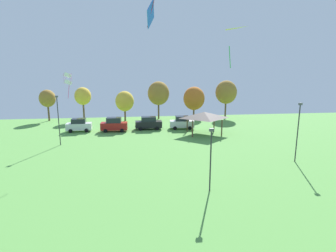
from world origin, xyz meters
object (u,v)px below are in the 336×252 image
at_px(treeline_tree_0, 47,99).
at_px(treeline_tree_5, 226,92).
at_px(parked_car_leftmost, 79,125).
at_px(parked_car_third_from_left, 149,123).
at_px(treeline_tree_4, 194,98).
at_px(kite_flying_4, 226,39).
at_px(light_post_0, 211,156).
at_px(parked_car_rightmost_in_row, 182,122).
at_px(treeline_tree_1, 83,96).
at_px(kite_flying_0, 151,14).
at_px(parked_car_second_from_left, 114,125).
at_px(light_post_2, 58,118).
at_px(park_pavilion, 204,115).
at_px(light_post_1, 298,129).
at_px(treeline_tree_2, 125,101).
at_px(kite_flying_7, 68,79).
at_px(treeline_tree_3, 158,93).

distance_m(treeline_tree_0, treeline_tree_5, 37.54).
distance_m(parked_car_leftmost, parked_car_third_from_left, 11.73).
bearing_deg(treeline_tree_4, treeline_tree_0, 179.56).
xyz_separation_m(kite_flying_4, light_post_0, (-0.14, 2.01, -8.80)).
distance_m(parked_car_rightmost_in_row, treeline_tree_1, 22.33).
xyz_separation_m(kite_flying_0, parked_car_second_from_left, (-4.36, 29.71, -11.40)).
height_order(parked_car_second_from_left, treeline_tree_4, treeline_tree_4).
bearing_deg(light_post_2, parked_car_rightmost_in_row, 24.93).
bearing_deg(parked_car_third_from_left, light_post_0, -81.00).
xyz_separation_m(parked_car_second_from_left, treeline_tree_5, (23.44, 11.31, 4.43)).
distance_m(treeline_tree_4, treeline_tree_5, 7.16).
bearing_deg(treeline_tree_5, parked_car_leftmost, -160.12).
xyz_separation_m(park_pavilion, treeline_tree_1, (-21.57, 15.83, 1.90)).
bearing_deg(treeline_tree_4, kite_flying_4, -100.13).
bearing_deg(parked_car_leftmost, parked_car_second_from_left, -9.66).
height_order(light_post_0, light_post_1, light_post_1).
bearing_deg(treeline_tree_1, treeline_tree_4, -0.62).
height_order(light_post_2, treeline_tree_2, light_post_2).
bearing_deg(treeline_tree_2, parked_car_leftmost, -128.12).
relative_size(parked_car_second_from_left, treeline_tree_5, 0.54).
xyz_separation_m(kite_flying_7, treeline_tree_3, (12.23, 25.99, -3.57)).
distance_m(treeline_tree_2, treeline_tree_4, 15.00).
xyz_separation_m(light_post_2, treeline_tree_2, (8.22, 17.99, 0.26)).
bearing_deg(treeline_tree_1, light_post_1, -47.45).
height_order(kite_flying_4, light_post_1, kite_flying_4).
distance_m(kite_flying_7, light_post_0, 17.52).
distance_m(parked_car_third_from_left, light_post_2, 15.60).
height_order(parked_car_leftmost, treeline_tree_1, treeline_tree_1).
xyz_separation_m(kite_flying_4, treeline_tree_1, (-16.66, 38.48, -6.87)).
bearing_deg(treeline_tree_2, light_post_2, -114.55).
xyz_separation_m(kite_flying_0, light_post_2, (-11.05, 21.86, -8.80)).
height_order(parked_car_rightmost_in_row, treeline_tree_3, treeline_tree_3).
xyz_separation_m(kite_flying_0, treeline_tree_3, (4.28, 41.41, -7.10)).
bearing_deg(treeline_tree_3, kite_flying_7, -115.20).
height_order(parked_car_leftmost, light_post_0, light_post_0).
bearing_deg(kite_flying_0, light_post_1, 34.40).
distance_m(light_post_0, treeline_tree_3, 36.12).
relative_size(kite_flying_0, parked_car_second_from_left, 0.33).
distance_m(parked_car_third_from_left, treeline_tree_5, 20.86).
relative_size(light_post_2, treeline_tree_3, 0.84).
bearing_deg(treeline_tree_2, treeline_tree_3, 12.39).
height_order(kite_flying_7, light_post_1, kite_flying_7).
xyz_separation_m(light_post_1, treeline_tree_1, (-28.00, 30.50, 1.31)).
relative_size(treeline_tree_1, treeline_tree_2, 1.12).
xyz_separation_m(treeline_tree_1, treeline_tree_3, (15.70, -0.44, 0.50)).
height_order(kite_flying_7, treeline_tree_0, kite_flying_7).
xyz_separation_m(parked_car_leftmost, treeline_tree_1, (-1.20, 11.42, 3.88)).
height_order(kite_flying_4, treeline_tree_2, kite_flying_4).
height_order(treeline_tree_2, treeline_tree_4, treeline_tree_4).
relative_size(kite_flying_0, light_post_0, 0.28).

